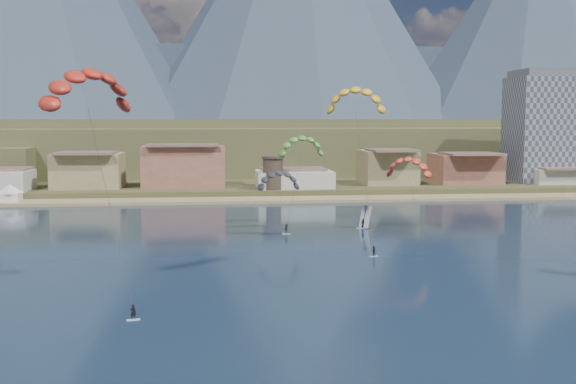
{
  "coord_description": "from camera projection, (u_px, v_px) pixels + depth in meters",
  "views": [
    {
      "loc": [
        -10.15,
        -61.86,
        19.96
      ],
      "look_at": [
        0.0,
        32.0,
        10.0
      ],
      "focal_mm": 43.04,
      "sensor_mm": 36.0,
      "label": 1
    }
  ],
  "objects": [
    {
      "name": "windsurfer",
      "position": [
        364.0,
        221.0,
        126.51
      ],
      "size": [
        2.45,
        2.67,
        4.24
      ],
      "color": "silver",
      "rests_on": "ground"
    },
    {
      "name": "watchtower",
      "position": [
        273.0,
        173.0,
        176.93
      ],
      "size": [
        5.82,
        5.82,
        8.6
      ],
      "color": "#47382D",
      "rests_on": "ground"
    },
    {
      "name": "distant_kite_orange",
      "position": [
        409.0,
        164.0,
        121.66
      ],
      "size": [
        8.84,
        7.46,
        15.31
      ],
      "color": "#262626",
      "rests_on": "ground"
    },
    {
      "name": "foothills",
      "position": [
        290.0,
        145.0,
        295.64
      ],
      "size": [
        940.0,
        210.0,
        18.0
      ],
      "color": "brown",
      "rests_on": "ground"
    },
    {
      "name": "kitesurfer_yellow",
      "position": [
        356.0,
        97.0,
        109.6
      ],
      "size": [
        10.65,
        15.14,
        26.67
      ],
      "color": "silver",
      "rests_on": "ground"
    },
    {
      "name": "town",
      "position": [
        99.0,
        165.0,
        179.85
      ],
      "size": [
        400.0,
        24.0,
        12.0
      ],
      "color": "beige",
      "rests_on": "ground"
    },
    {
      "name": "kitesurfer_red",
      "position": [
        87.0,
        84.0,
        75.68
      ],
      "size": [
        11.9,
        15.61,
        27.19
      ],
      "color": "silver",
      "rests_on": "ground"
    },
    {
      "name": "kitesurfer_green",
      "position": [
        301.0,
        144.0,
        128.51
      ],
      "size": [
        9.44,
        12.24,
        18.64
      ],
      "color": "silver",
      "rests_on": "ground"
    },
    {
      "name": "mountain_ridge",
      "position": [
        208.0,
        15.0,
        861.38
      ],
      "size": [
        2060.0,
        480.0,
        400.0
      ],
      "color": "#2C384A",
      "rests_on": "ground"
    },
    {
      "name": "distant_kite_dark",
      "position": [
        279.0,
        177.0,
        124.24
      ],
      "size": [
        8.48,
        6.19,
        13.03
      ],
      "color": "#262626",
      "rests_on": "ground"
    },
    {
      "name": "apartment_tower",
      "position": [
        546.0,
        127.0,
        198.12
      ],
      "size": [
        20.0,
        16.0,
        32.0
      ],
      "color": "gray",
      "rests_on": "ground"
    },
    {
      "name": "beach",
      "position": [
        256.0,
        200.0,
        169.12
      ],
      "size": [
        2200.0,
        12.0,
        0.9
      ],
      "color": "tan",
      "rests_on": "ground"
    },
    {
      "name": "ground",
      "position": [
        325.0,
        334.0,
        64.34
      ],
      "size": [
        2400.0,
        2400.0,
        0.0
      ],
      "primitive_type": "plane",
      "color": "black",
      "rests_on": "ground"
    },
    {
      "name": "land",
      "position": [
        225.0,
        142.0,
        618.03
      ],
      "size": [
        2200.0,
        900.0,
        4.0
      ],
      "color": "brown",
      "rests_on": "ground"
    }
  ]
}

